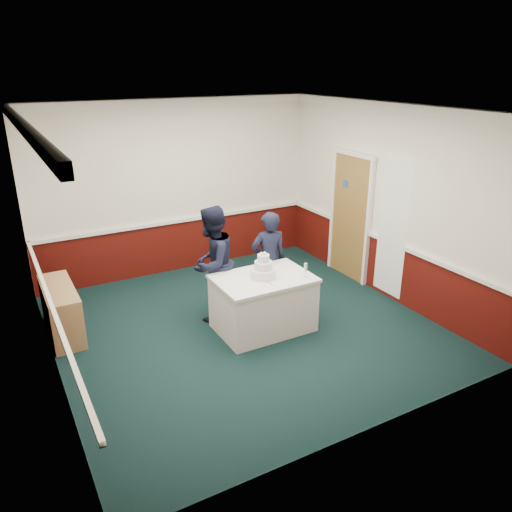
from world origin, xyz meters
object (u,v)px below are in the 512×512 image
cake_knife (269,283)px  wedding_cake (263,270)px  sideboard (62,311)px  cake_table (263,303)px  champagne_flute (306,268)px  person_woman (269,261)px  person_man (212,264)px

cake_knife → wedding_cake: bearing=82.1°
sideboard → cake_knife: 2.87m
cake_table → champagne_flute: size_ratio=6.44×
person_woman → person_man: bearing=2.5°
sideboard → wedding_cake: size_ratio=3.30×
wedding_cake → person_woman: (0.41, 0.55, -0.14)m
wedding_cake → cake_table: bearing=-90.0°
champagne_flute → person_woman: (-0.09, 0.83, -0.17)m
cake_table → person_woman: (0.41, 0.55, 0.36)m
wedding_cake → person_man: 0.82m
wedding_cake → cake_knife: wedding_cake is taller
cake_knife → person_woman: size_ratio=0.14×
person_woman → cake_table: bearing=64.2°
cake_table → wedding_cake: (0.00, 0.00, 0.50)m
person_man → champagne_flute: bearing=98.2°
cake_knife → person_man: bearing=116.8°
cake_table → person_man: 0.93m
cake_knife → champagne_flute: (0.53, -0.08, 0.14)m
sideboard → person_man: size_ratio=0.71×
cake_table → person_man: size_ratio=0.78×
cake_table → cake_knife: 0.44m
sideboard → cake_knife: cake_knife is taller
person_man → person_woman: person_man is taller
person_woman → wedding_cake: bearing=64.2°
wedding_cake → sideboard: bearing=154.0°
sideboard → champagne_flute: bearing=-26.6°
cake_knife → champagne_flute: size_ratio=1.07×
champagne_flute → person_woman: bearing=96.4°
cake_knife → person_man: (-0.43, 0.88, 0.05)m
wedding_cake → person_man: bearing=124.3°
cake_table → cake_knife: cake_knife is taller
sideboard → cake_knife: (2.46, -1.42, 0.44)m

